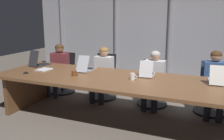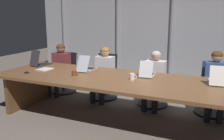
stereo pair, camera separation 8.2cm
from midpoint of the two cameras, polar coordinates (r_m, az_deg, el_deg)
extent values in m
plane|color=#6B6056|center=(4.31, 6.52, -12.18)|extent=(15.08, 15.08, 0.00)
cube|color=brown|center=(4.06, 6.78, -2.76)|extent=(5.11, 1.38, 0.05)
cube|color=black|center=(4.07, 6.75, -3.64)|extent=(4.34, 0.10, 0.06)
cube|color=brown|center=(5.29, -17.95, -3.87)|extent=(0.08, 1.17, 0.71)
cube|color=#9999A0|center=(6.39, 13.82, 8.46)|extent=(7.54, 0.10, 2.75)
cylinder|color=gray|center=(7.55, -10.51, 9.21)|extent=(0.12, 0.12, 2.69)
cylinder|color=gray|center=(6.73, 1.72, 9.01)|extent=(0.12, 0.12, 2.69)
cylinder|color=gray|center=(6.33, 13.79, 8.43)|extent=(0.12, 0.12, 2.69)
cube|color=#2D2D33|center=(5.45, -15.00, 1.25)|extent=(0.26, 0.37, 0.02)
cube|color=black|center=(5.46, -14.82, 1.40)|extent=(0.21, 0.21, 0.00)
cube|color=#2D2D33|center=(5.27, -16.76, 2.60)|extent=(0.24, 0.12, 0.32)
cube|color=black|center=(5.27, -16.72, 2.63)|extent=(0.21, 0.11, 0.28)
cube|color=#A8ADB7|center=(4.84, -4.76, 0.24)|extent=(0.24, 0.36, 0.02)
cube|color=black|center=(4.86, -4.64, 0.42)|extent=(0.20, 0.20, 0.00)
cube|color=#A8ADB7|center=(4.59, -6.10, 1.43)|extent=(0.23, 0.18, 0.29)
cube|color=black|center=(4.59, -6.07, 1.48)|extent=(0.21, 0.16, 0.25)
cube|color=#BCBCC1|center=(4.45, 8.73, -0.99)|extent=(0.26, 0.33, 0.02)
cube|color=black|center=(4.47, 8.78, -0.80)|extent=(0.21, 0.19, 0.00)
cube|color=#BCBCC1|center=(4.21, 8.32, 0.16)|extent=(0.24, 0.16, 0.26)
cube|color=black|center=(4.21, 8.33, 0.21)|extent=(0.21, 0.14, 0.23)
cube|color=beige|center=(4.29, 23.07, -2.39)|extent=(0.24, 0.34, 0.02)
cube|color=black|center=(4.31, 23.06, -2.18)|extent=(0.20, 0.19, 0.00)
cube|color=beige|center=(4.02, 23.43, -1.22)|extent=(0.23, 0.17, 0.28)
cube|color=black|center=(4.03, 23.43, -1.16)|extent=(0.21, 0.15, 0.25)
cube|color=black|center=(5.95, -10.72, -1.17)|extent=(0.51, 0.51, 0.08)
cube|color=black|center=(6.06, -9.55, 1.82)|extent=(0.44, 0.14, 0.48)
cylinder|color=#262628|center=(6.00, -10.64, -3.04)|extent=(0.05, 0.05, 0.32)
cylinder|color=black|center=(6.05, -10.57, -4.70)|extent=(0.60, 0.60, 0.04)
cube|color=black|center=(5.43, -1.51, -2.28)|extent=(0.50, 0.50, 0.08)
cube|color=black|center=(5.56, -0.64, 1.17)|extent=(0.44, 0.14, 0.50)
cylinder|color=#262628|center=(5.48, -1.50, -4.31)|extent=(0.05, 0.05, 0.32)
cylinder|color=black|center=(5.54, -1.49, -6.11)|extent=(0.60, 0.60, 0.04)
cube|color=#2D2D38|center=(5.07, 9.86, -3.56)|extent=(0.54, 0.54, 0.08)
cube|color=#2D2D38|center=(5.21, 10.28, -0.11)|extent=(0.44, 0.17, 0.45)
cylinder|color=#262628|center=(5.13, 9.78, -5.73)|extent=(0.05, 0.05, 0.32)
cylinder|color=black|center=(5.19, 9.70, -7.63)|extent=(0.60, 0.60, 0.04)
cube|color=navy|center=(4.93, 22.33, -4.81)|extent=(0.50, 0.50, 0.08)
cube|color=navy|center=(5.07, 22.59, -1.00)|extent=(0.44, 0.14, 0.50)
cylinder|color=#262628|center=(4.99, 22.13, -7.02)|extent=(0.05, 0.05, 0.32)
cylinder|color=black|center=(5.05, 21.96, -8.96)|extent=(0.60, 0.60, 0.04)
cube|color=brown|center=(5.88, -11.06, 1.51)|extent=(0.39, 0.23, 0.49)
sphere|color=#8C6647|center=(5.82, -11.20, 4.88)|extent=(0.20, 0.20, 0.20)
ellipsoid|color=#472D19|center=(5.82, -11.21, 5.12)|extent=(0.20, 0.20, 0.15)
cylinder|color=brown|center=(5.78, -9.74, 1.94)|extent=(0.07, 0.14, 0.27)
cylinder|color=#8C6647|center=(5.63, -10.81, 0.40)|extent=(0.07, 0.30, 0.06)
cylinder|color=brown|center=(5.95, -12.38, 2.14)|extent=(0.07, 0.14, 0.27)
cylinder|color=#8C6647|center=(5.81, -13.49, 0.65)|extent=(0.07, 0.30, 0.06)
cylinder|color=#262833|center=(5.72, -11.18, -1.64)|extent=(0.14, 0.40, 0.13)
cylinder|color=#262833|center=(5.63, -12.10, -4.04)|extent=(0.11, 0.11, 0.42)
cylinder|color=#262833|center=(5.83, -12.83, -1.44)|extent=(0.14, 0.40, 0.13)
cylinder|color=#262833|center=(5.74, -13.75, -3.80)|extent=(0.11, 0.11, 0.42)
cube|color=silver|center=(5.32, -1.16, 0.55)|extent=(0.38, 0.22, 0.48)
sphere|color=tan|center=(5.26, -1.17, 4.21)|extent=(0.19, 0.19, 0.19)
ellipsoid|color=olive|center=(5.26, -1.17, 4.48)|extent=(0.20, 0.20, 0.15)
cylinder|color=silver|center=(5.25, 0.40, 0.95)|extent=(0.07, 0.13, 0.27)
cylinder|color=tan|center=(5.09, -0.55, -0.78)|extent=(0.06, 0.30, 0.06)
cylinder|color=silver|center=(5.38, -2.68, 1.23)|extent=(0.07, 0.13, 0.27)
cylinder|color=tan|center=(5.22, -3.70, -0.45)|extent=(0.06, 0.30, 0.06)
cylinder|color=#262833|center=(5.17, -1.08, -2.92)|extent=(0.13, 0.40, 0.13)
cylinder|color=#262833|center=(5.08, -1.94, -5.61)|extent=(0.11, 0.11, 0.42)
cylinder|color=#262833|center=(5.26, -3.06, -2.68)|extent=(0.13, 0.40, 0.13)
cylinder|color=#262833|center=(5.16, -3.94, -5.32)|extent=(0.11, 0.11, 0.42)
cube|color=silver|center=(4.97, 10.33, -0.58)|extent=(0.39, 0.22, 0.48)
sphere|color=tan|center=(4.90, 10.49, 3.23)|extent=(0.18, 0.18, 0.18)
ellipsoid|color=#B2ADA8|center=(4.90, 10.50, 3.50)|extent=(0.19, 0.19, 0.14)
cylinder|color=silver|center=(4.92, 12.24, -0.21)|extent=(0.07, 0.14, 0.27)
cylinder|color=tan|center=(4.75, 11.66, -2.10)|extent=(0.07, 0.30, 0.06)
cylinder|color=silver|center=(5.00, 8.51, 0.13)|extent=(0.07, 0.14, 0.27)
cylinder|color=tan|center=(4.83, 7.80, -1.72)|extent=(0.07, 0.30, 0.06)
cylinder|color=#262833|center=(4.83, 10.81, -4.30)|extent=(0.13, 0.40, 0.13)
cylinder|color=#262833|center=(4.73, 10.21, -7.23)|extent=(0.11, 0.11, 0.42)
cylinder|color=#262833|center=(4.87, 8.51, -4.05)|extent=(0.13, 0.40, 0.13)
cylinder|color=#262833|center=(4.77, 7.86, -6.95)|extent=(0.11, 0.11, 0.42)
cube|color=#335184|center=(4.83, 22.92, -1.43)|extent=(0.38, 0.25, 0.53)
sphere|color=tan|center=(4.76, 23.31, 2.87)|extent=(0.19, 0.19, 0.19)
ellipsoid|color=#472D19|center=(4.76, 23.33, 3.16)|extent=(0.20, 0.20, 0.15)
cylinder|color=#335184|center=(4.81, 21.22, -0.43)|extent=(0.08, 0.14, 0.27)
cylinder|color=tan|center=(4.63, 21.19, -2.40)|extent=(0.09, 0.30, 0.06)
cylinder|color=#262833|center=(4.73, 23.97, -5.57)|extent=(0.16, 0.41, 0.13)
cylinder|color=#262833|center=(4.62, 23.92, -8.62)|extent=(0.11, 0.11, 0.42)
cylinder|color=#262833|center=(4.71, 21.55, -5.41)|extent=(0.16, 0.41, 0.13)
cylinder|color=#262833|center=(4.61, 21.42, -8.47)|extent=(0.11, 0.11, 0.42)
cylinder|color=white|center=(4.07, 5.15, -1.51)|extent=(0.08, 0.08, 0.11)
torus|color=white|center=(4.05, 5.83, -1.58)|extent=(0.07, 0.01, 0.07)
cylinder|color=brown|center=(4.37, -8.07, -0.70)|extent=(0.09, 0.09, 0.09)
torus|color=brown|center=(4.34, -7.45, -0.77)|extent=(0.07, 0.01, 0.07)
cone|color=black|center=(4.78, -18.43, -0.44)|extent=(0.11, 0.11, 0.03)
cube|color=silver|center=(4.96, -14.68, 0.15)|extent=(0.23, 0.31, 0.02)
cylinder|color=silver|center=(4.84, -15.79, -0.06)|extent=(0.21, 0.02, 0.01)
camera|label=1|loc=(0.04, -89.45, 0.12)|focal=40.11mm
camera|label=2|loc=(0.04, 90.55, -0.12)|focal=40.11mm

